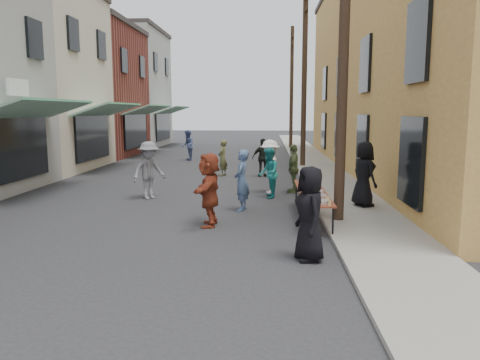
# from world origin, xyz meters

# --- Properties ---
(ground) EXTENTS (120.00, 120.00, 0.00)m
(ground) POSITION_xyz_m (0.00, 0.00, 0.00)
(ground) COLOR #28282B
(ground) RESTS_ON ground
(sidewalk) EXTENTS (2.20, 60.00, 0.10)m
(sidewalk) POSITION_xyz_m (5.00, 15.00, 0.05)
(sidewalk) COLOR gray
(sidewalk) RESTS_ON ground
(storefront_row) EXTENTS (8.00, 37.00, 9.00)m
(storefront_row) POSITION_xyz_m (-10.00, 14.96, 4.12)
(storefront_row) COLOR maroon
(storefront_row) RESTS_ON ground
(building_ochre) EXTENTS (10.00, 28.00, 10.00)m
(building_ochre) POSITION_xyz_m (11.10, 14.00, 5.00)
(building_ochre) COLOR #B68641
(building_ochre) RESTS_ON ground
(utility_pole_near) EXTENTS (0.26, 0.26, 9.00)m
(utility_pole_near) POSITION_xyz_m (4.30, 3.00, 4.50)
(utility_pole_near) COLOR #2D2116
(utility_pole_near) RESTS_ON ground
(utility_pole_mid) EXTENTS (0.26, 0.26, 9.00)m
(utility_pole_mid) POSITION_xyz_m (4.30, 15.00, 4.50)
(utility_pole_mid) COLOR #2D2116
(utility_pole_mid) RESTS_ON ground
(utility_pole_far) EXTENTS (0.26, 0.26, 9.00)m
(utility_pole_far) POSITION_xyz_m (4.30, 27.00, 4.50)
(utility_pole_far) COLOR #2D2116
(utility_pole_far) RESTS_ON ground
(serving_table) EXTENTS (0.70, 4.00, 0.75)m
(serving_table) POSITION_xyz_m (3.66, 3.41, 0.71)
(serving_table) COLOR maroon
(serving_table) RESTS_ON ground
(catering_tray_sausage) EXTENTS (0.50, 0.33, 0.08)m
(catering_tray_sausage) POSITION_xyz_m (3.66, 1.76, 0.79)
(catering_tray_sausage) COLOR maroon
(catering_tray_sausage) RESTS_ON serving_table
(catering_tray_foil_b) EXTENTS (0.50, 0.33, 0.08)m
(catering_tray_foil_b) POSITION_xyz_m (3.66, 2.41, 0.79)
(catering_tray_foil_b) COLOR #B2B2B7
(catering_tray_foil_b) RESTS_ON serving_table
(catering_tray_buns) EXTENTS (0.50, 0.33, 0.08)m
(catering_tray_buns) POSITION_xyz_m (3.66, 3.11, 0.79)
(catering_tray_buns) COLOR tan
(catering_tray_buns) RESTS_ON serving_table
(catering_tray_foil_d) EXTENTS (0.50, 0.33, 0.08)m
(catering_tray_foil_d) POSITION_xyz_m (3.66, 3.81, 0.79)
(catering_tray_foil_d) COLOR #B2B2B7
(catering_tray_foil_d) RESTS_ON serving_table
(catering_tray_buns_end) EXTENTS (0.50, 0.33, 0.08)m
(catering_tray_buns_end) POSITION_xyz_m (3.66, 4.51, 0.79)
(catering_tray_buns_end) COLOR tan
(catering_tray_buns_end) RESTS_ON serving_table
(condiment_jar_a) EXTENTS (0.07, 0.07, 0.08)m
(condiment_jar_a) POSITION_xyz_m (3.44, 1.46, 0.79)
(condiment_jar_a) COLOR #A57F26
(condiment_jar_a) RESTS_ON serving_table
(condiment_jar_b) EXTENTS (0.07, 0.07, 0.08)m
(condiment_jar_b) POSITION_xyz_m (3.44, 1.56, 0.79)
(condiment_jar_b) COLOR #A57F26
(condiment_jar_b) RESTS_ON serving_table
(condiment_jar_c) EXTENTS (0.07, 0.07, 0.08)m
(condiment_jar_c) POSITION_xyz_m (3.44, 1.66, 0.79)
(condiment_jar_c) COLOR #A57F26
(condiment_jar_c) RESTS_ON serving_table
(cup_stack) EXTENTS (0.08, 0.08, 0.12)m
(cup_stack) POSITION_xyz_m (3.86, 1.51, 0.81)
(cup_stack) COLOR tan
(cup_stack) RESTS_ON serving_table
(guest_front_a) EXTENTS (0.77, 1.00, 1.81)m
(guest_front_a) POSITION_xyz_m (3.29, -0.03, 0.91)
(guest_front_a) COLOR black
(guest_front_a) RESTS_ON ground
(guest_front_b) EXTENTS (0.51, 0.70, 1.75)m
(guest_front_b) POSITION_xyz_m (1.76, 4.38, 0.87)
(guest_front_b) COLOR #4A658F
(guest_front_b) RESTS_ON ground
(guest_front_c) EXTENTS (0.63, 0.81, 1.65)m
(guest_front_c) POSITION_xyz_m (2.54, 6.40, 0.82)
(guest_front_c) COLOR teal
(guest_front_c) RESTS_ON ground
(guest_front_d) EXTENTS (0.86, 1.29, 1.86)m
(guest_front_d) POSITION_xyz_m (2.58, 7.27, 0.93)
(guest_front_d) COLOR white
(guest_front_d) RESTS_ON ground
(guest_front_e) EXTENTS (0.51, 1.03, 1.69)m
(guest_front_e) POSITION_xyz_m (3.40, 7.48, 0.84)
(guest_front_e) COLOR #58693C
(guest_front_e) RESTS_ON ground
(guest_queue_back) EXTENTS (0.55, 1.70, 1.82)m
(guest_queue_back) POSITION_xyz_m (1.06, 2.54, 0.91)
(guest_queue_back) COLOR maroon
(guest_queue_back) RESTS_ON ground
(server) EXTENTS (0.91, 1.07, 1.87)m
(server) POSITION_xyz_m (5.26, 4.75, 1.03)
(server) COLOR black
(server) RESTS_ON sidewalk
(passerby_left) EXTENTS (1.31, 1.36, 1.86)m
(passerby_left) POSITION_xyz_m (-1.33, 6.06, 0.93)
(passerby_left) COLOR slate
(passerby_left) RESTS_ON ground
(passerby_mid) EXTENTS (1.04, 0.60, 1.66)m
(passerby_mid) POSITION_xyz_m (2.32, 11.39, 0.83)
(passerby_mid) COLOR black
(passerby_mid) RESTS_ON ground
(passerby_right) EXTENTS (0.54, 0.67, 1.59)m
(passerby_right) POSITION_xyz_m (0.55, 11.53, 0.80)
(passerby_right) COLOR brown
(passerby_right) RESTS_ON ground
(passerby_far) EXTENTS (0.82, 0.97, 1.75)m
(passerby_far) POSITION_xyz_m (-2.05, 17.83, 0.88)
(passerby_far) COLOR #4A5A90
(passerby_far) RESTS_ON ground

